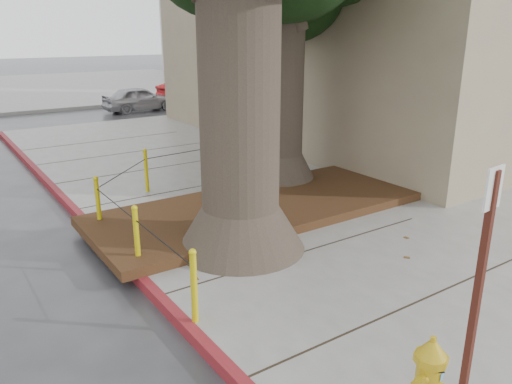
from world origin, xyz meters
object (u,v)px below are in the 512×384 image
at_px(fire_hydrant, 429,377).
at_px(signpost, 477,293).
at_px(car_red, 200,90).
at_px(car_silver, 139,99).

bearing_deg(fire_hydrant, signpost, -91.63).
xyz_separation_m(signpost, car_red, (8.22, 20.12, -0.81)).
height_order(signpost, car_red, signpost).
height_order(fire_hydrant, car_silver, car_silver).
bearing_deg(car_red, signpost, 152.61).
xyz_separation_m(fire_hydrant, car_red, (8.28, 19.83, 0.14)).
relative_size(fire_hydrant, signpost, 0.34).
bearing_deg(signpost, car_red, 62.26).
relative_size(fire_hydrant, car_red, 0.19).
distance_m(signpost, car_red, 21.75).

